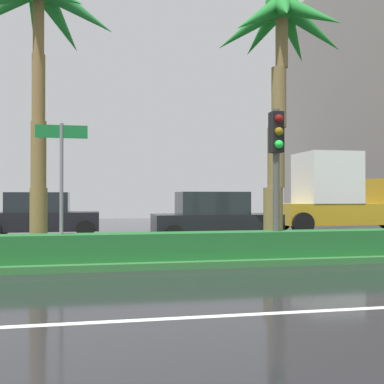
{
  "coord_description": "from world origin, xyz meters",
  "views": [
    {
      "loc": [
        1.03,
        -4.1,
        1.58
      ],
      "look_at": [
        4.66,
        13.66,
        1.73
      ],
      "focal_mm": 44.88,
      "sensor_mm": 36.0,
      "label": 1
    }
  ],
  "objects": [
    {
      "name": "median_hedge",
      "position": [
        0.0,
        6.6,
        0.45
      ],
      "size": [
        76.5,
        0.7,
        0.6
      ],
      "color": "#1E6028",
      "rests_on": "median_strip"
    },
    {
      "name": "near_lane_divider_stripe",
      "position": [
        0.0,
        2.0,
        0.0
      ],
      "size": [
        81.0,
        0.14,
        0.01
      ],
      "primitive_type": "cube",
      "color": "white",
      "rests_on": "ground_plane"
    },
    {
      "name": "street_name_sign",
      "position": [
        0.34,
        6.59,
        2.08
      ],
      "size": [
        1.1,
        0.08,
        3.0
      ],
      "color": "slate",
      "rests_on": "median_strip"
    },
    {
      "name": "ground_plane",
      "position": [
        0.0,
        9.0,
        -0.05
      ],
      "size": [
        90.0,
        42.0,
        0.1
      ],
      "primitive_type": "cube",
      "color": "black"
    },
    {
      "name": "car_in_traffic_second",
      "position": [
        5.07,
        11.82,
        0.83
      ],
      "size": [
        4.3,
        2.02,
        1.72
      ],
      "color": "black",
      "rests_on": "ground_plane"
    },
    {
      "name": "palm_tree_centre_left",
      "position": [
        -0.31,
        8.08,
        5.86
      ],
      "size": [
        3.78,
        3.89,
        7.05
      ],
      "color": "olive",
      "rests_on": "median_strip"
    },
    {
      "name": "palm_tree_centre",
      "position": [
        6.07,
        8.35,
        5.74
      ],
      "size": [
        3.75,
        4.04,
        7.18
      ],
      "color": "brown",
      "rests_on": "median_strip"
    },
    {
      "name": "box_truck_following",
      "position": [
        11.92,
        15.17,
        1.55
      ],
      "size": [
        6.4,
        2.64,
        3.46
      ],
      "color": "#B28C1E",
      "rests_on": "ground_plane"
    },
    {
      "name": "median_strip",
      "position": [
        0.0,
        8.0,
        0.07
      ],
      "size": [
        85.5,
        4.0,
        0.15
      ],
      "primitive_type": "cube",
      "color": "#2D6B33",
      "rests_on": "ground_plane"
    },
    {
      "name": "traffic_signal_median_right",
      "position": [
        5.24,
        6.54,
        2.55
      ],
      "size": [
        0.28,
        0.43,
        3.48
      ],
      "color": "#4C4C47",
      "rests_on": "median_strip"
    },
    {
      "name": "car_in_traffic_leading",
      "position": [
        -0.99,
        15.19,
        0.83
      ],
      "size": [
        4.3,
        2.02,
        1.72
      ],
      "color": "black",
      "rests_on": "ground_plane"
    }
  ]
}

